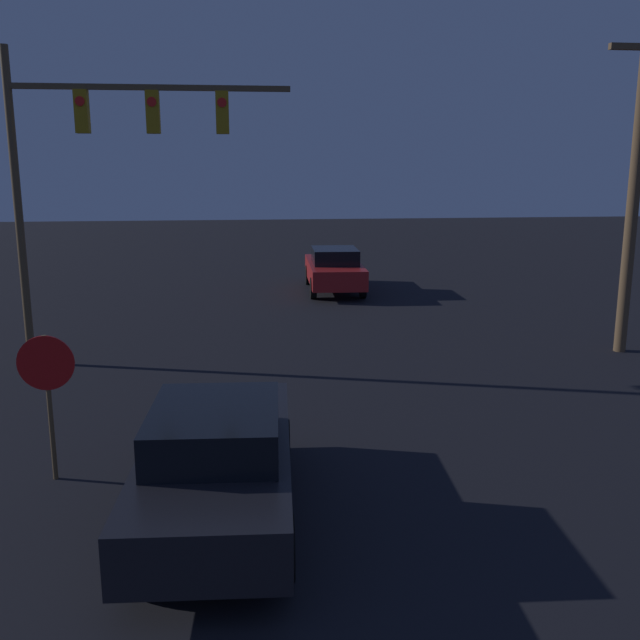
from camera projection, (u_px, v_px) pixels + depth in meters
car_near at (217, 459)px, 8.96m from camera, size 2.08×4.83×1.55m
car_far at (334, 269)px, 25.21m from camera, size 2.03×4.81×1.55m
traffic_signal_mast at (95, 150)px, 15.39m from camera, size 6.04×0.30×6.86m
stop_sign at (47, 380)px, 9.92m from camera, size 0.78×0.07×2.12m
utility_pole at (635, 181)px, 16.40m from camera, size 1.76×0.28×7.74m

